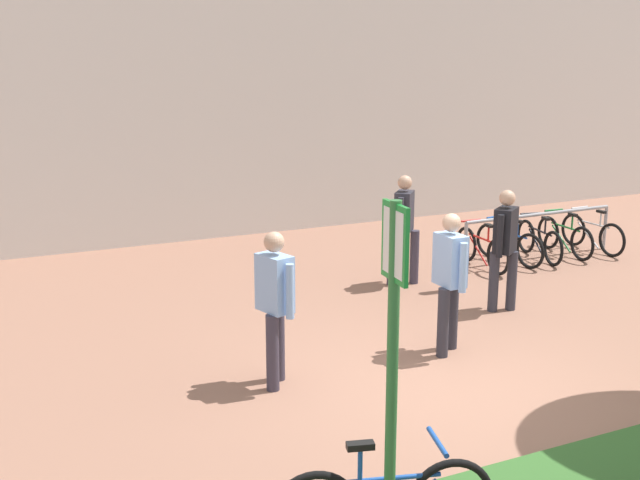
{
  "coord_description": "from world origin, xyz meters",
  "views": [
    {
      "loc": [
        -4.71,
        -6.51,
        3.56
      ],
      "look_at": [
        -0.43,
        2.48,
        1.16
      ],
      "focal_mm": 44.17,
      "sensor_mm": 36.0,
      "label": 1
    }
  ],
  "objects_px": {
    "person_shirt_blue": "(275,299)",
    "person_suited_dark": "(404,223)",
    "bike_rack_cluster": "(538,240)",
    "person_shirt_white": "(450,274)",
    "person_suited_navy": "(505,243)",
    "bollard_steel": "(453,262)",
    "parking_sign_post": "(393,336)"
  },
  "relations": [
    {
      "from": "person_shirt_white",
      "to": "person_suited_navy",
      "type": "bearing_deg",
      "value": 31.77
    },
    {
      "from": "person_suited_dark",
      "to": "bollard_steel",
      "type": "bearing_deg",
      "value": -51.87
    },
    {
      "from": "person_shirt_white",
      "to": "person_suited_dark",
      "type": "bearing_deg",
      "value": 69.38
    },
    {
      "from": "parking_sign_post",
      "to": "person_suited_dark",
      "type": "height_order",
      "value": "parking_sign_post"
    },
    {
      "from": "person_shirt_white",
      "to": "parking_sign_post",
      "type": "bearing_deg",
      "value": -130.11
    },
    {
      "from": "bollard_steel",
      "to": "person_shirt_blue",
      "type": "bearing_deg",
      "value": -151.2
    },
    {
      "from": "bike_rack_cluster",
      "to": "person_shirt_white",
      "type": "height_order",
      "value": "person_shirt_white"
    },
    {
      "from": "person_shirt_white",
      "to": "person_shirt_blue",
      "type": "distance_m",
      "value": 2.23
    },
    {
      "from": "parking_sign_post",
      "to": "bike_rack_cluster",
      "type": "relative_size",
      "value": 0.82
    },
    {
      "from": "person_shirt_blue",
      "to": "person_suited_dark",
      "type": "relative_size",
      "value": 1.0
    },
    {
      "from": "person_suited_navy",
      "to": "person_suited_dark",
      "type": "bearing_deg",
      "value": 108.85
    },
    {
      "from": "parking_sign_post",
      "to": "person_shirt_blue",
      "type": "height_order",
      "value": "parking_sign_post"
    },
    {
      "from": "person_shirt_white",
      "to": "person_shirt_blue",
      "type": "bearing_deg",
      "value": 179.8
    },
    {
      "from": "person_shirt_white",
      "to": "person_suited_dark",
      "type": "height_order",
      "value": "same"
    },
    {
      "from": "person_shirt_blue",
      "to": "person_suited_navy",
      "type": "bearing_deg",
      "value": 14.39
    },
    {
      "from": "bike_rack_cluster",
      "to": "bollard_steel",
      "type": "xyz_separation_m",
      "value": [
        -2.45,
        -0.93,
        0.1
      ]
    },
    {
      "from": "person_suited_navy",
      "to": "bike_rack_cluster",
      "type": "bearing_deg",
      "value": 40.32
    },
    {
      "from": "person_shirt_white",
      "to": "person_suited_dark",
      "type": "relative_size",
      "value": 1.0
    },
    {
      "from": "person_shirt_white",
      "to": "person_shirt_blue",
      "type": "relative_size",
      "value": 1.0
    },
    {
      "from": "person_shirt_blue",
      "to": "person_suited_navy",
      "type": "height_order",
      "value": "same"
    },
    {
      "from": "parking_sign_post",
      "to": "person_shirt_white",
      "type": "height_order",
      "value": "parking_sign_post"
    },
    {
      "from": "parking_sign_post",
      "to": "bollard_steel",
      "type": "height_order",
      "value": "parking_sign_post"
    },
    {
      "from": "bike_rack_cluster",
      "to": "bollard_steel",
      "type": "bearing_deg",
      "value": -159.25
    },
    {
      "from": "bollard_steel",
      "to": "person_shirt_white",
      "type": "relative_size",
      "value": 0.52
    },
    {
      "from": "bollard_steel",
      "to": "person_suited_dark",
      "type": "bearing_deg",
      "value": 128.13
    },
    {
      "from": "person_shirt_blue",
      "to": "person_suited_dark",
      "type": "bearing_deg",
      "value": 39.65
    },
    {
      "from": "bollard_steel",
      "to": "person_suited_dark",
      "type": "xyz_separation_m",
      "value": [
        -0.5,
        0.63,
        0.53
      ]
    },
    {
      "from": "person_shirt_white",
      "to": "person_suited_navy",
      "type": "xyz_separation_m",
      "value": [
        1.6,
        0.99,
        0.0
      ]
    },
    {
      "from": "person_shirt_white",
      "to": "person_shirt_blue",
      "type": "xyz_separation_m",
      "value": [
        -2.23,
        0.01,
        0.0
      ]
    },
    {
      "from": "bike_rack_cluster",
      "to": "person_suited_dark",
      "type": "bearing_deg",
      "value": -174.3
    },
    {
      "from": "person_suited_dark",
      "to": "parking_sign_post",
      "type": "bearing_deg",
      "value": -122.14
    },
    {
      "from": "person_shirt_blue",
      "to": "bike_rack_cluster",
      "type": "bearing_deg",
      "value": 25.74
    }
  ]
}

